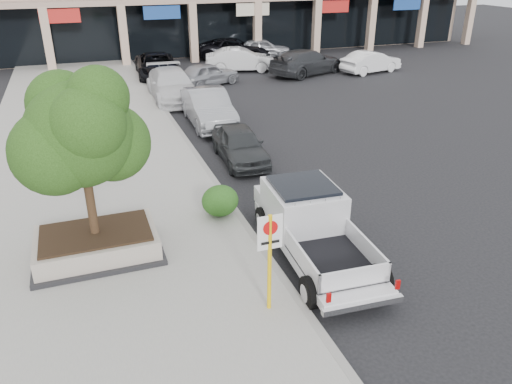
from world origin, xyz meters
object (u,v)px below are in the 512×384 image
(pickup_truck, at_px, (316,230))
(curb_car_a, at_px, (240,144))
(planter, at_px, (97,244))
(lot_car_c, at_px, (307,62))
(lot_car_e, at_px, (263,48))
(lot_car_f, at_px, (371,62))
(planter_tree, at_px, (86,132))
(curb_car_d, at_px, (157,66))
(lot_car_b, at_px, (241,60))
(no_parking_sign, at_px, (270,250))
(curb_car_c, at_px, (172,85))
(lot_car_a, at_px, (208,74))
(lot_car_d, at_px, (234,49))
(curb_car_b, at_px, (208,108))

(pickup_truck, bearing_deg, curb_car_a, 90.81)
(planter, relative_size, lot_car_c, 0.56)
(lot_car_e, bearing_deg, lot_car_f, -137.54)
(planter_tree, distance_m, lot_car_f, 26.05)
(planter_tree, xyz_separation_m, curb_car_d, (5.00, 21.04, -2.65))
(lot_car_b, distance_m, lot_car_e, 5.32)
(no_parking_sign, xyz_separation_m, lot_car_c, (11.30, 22.27, -0.81))
(curb_car_c, relative_size, lot_car_a, 1.38)
(lot_car_a, bearing_deg, planter_tree, 135.60)
(curb_car_c, distance_m, lot_car_d, 12.66)
(curb_car_d, bearing_deg, curb_car_b, -83.16)
(planter, distance_m, lot_car_e, 29.13)
(lot_car_b, relative_size, lot_car_f, 1.09)
(lot_car_a, bearing_deg, planter, 135.42)
(no_parking_sign, bearing_deg, planter, 133.91)
(curb_car_c, height_order, lot_car_a, curb_car_c)
(planter_tree, distance_m, lot_car_b, 23.82)
(pickup_truck, distance_m, lot_car_a, 19.93)
(planter_tree, height_order, lot_car_c, planter_tree)
(curb_car_b, relative_size, curb_car_d, 0.90)
(lot_car_e, bearing_deg, curb_car_c, 147.63)
(curb_car_d, bearing_deg, planter, -99.54)
(lot_car_c, relative_size, lot_car_d, 1.04)
(curb_car_b, xyz_separation_m, lot_car_c, (9.02, 8.53, 0.01))
(planter, bearing_deg, curb_car_c, 72.01)
(no_parking_sign, height_order, lot_car_b, no_parking_sign)
(curb_car_d, relative_size, lot_car_f, 1.26)
(curb_car_a, distance_m, curb_car_c, 9.93)
(no_parking_sign, height_order, lot_car_c, no_parking_sign)
(lot_car_c, bearing_deg, lot_car_f, -124.10)
(planter, height_order, pickup_truck, pickup_truck)
(lot_car_a, height_order, lot_car_f, lot_car_f)
(lot_car_d, bearing_deg, pickup_truck, -175.99)
(planter_tree, xyz_separation_m, curb_car_c, (4.83, 15.14, -2.60))
(no_parking_sign, height_order, curb_car_c, no_parking_sign)
(lot_car_d, height_order, lot_car_f, lot_car_d)
(planter, xyz_separation_m, lot_car_a, (7.66, 17.94, 0.22))
(lot_car_c, bearing_deg, pickup_truck, 133.02)
(curb_car_b, relative_size, lot_car_c, 0.87)
(curb_car_d, bearing_deg, pickup_truck, -85.49)
(no_parking_sign, xyz_separation_m, lot_car_b, (7.48, 24.77, -0.85))
(planter_tree, xyz_separation_m, no_parking_sign, (3.25, -3.66, -1.78))
(planter, height_order, curb_car_a, curb_car_a)
(planter_tree, bearing_deg, curb_car_d, 76.63)
(pickup_truck, distance_m, curb_car_a, 7.24)
(curb_car_a, xyz_separation_m, curb_car_c, (-0.66, 9.91, 0.15))
(lot_car_f, bearing_deg, curb_car_c, 87.31)
(planter, height_order, no_parking_sign, no_parking_sign)
(planter_tree, bearing_deg, curb_car_c, 72.30)
(planter_tree, bearing_deg, curb_car_b, 61.25)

